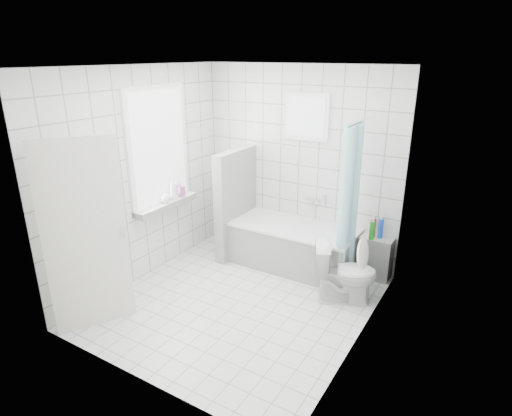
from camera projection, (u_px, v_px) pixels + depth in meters
The scene contains 19 objects.
ground at pixel (239, 301), 4.97m from camera, with size 3.00×3.00×0.00m, color white.
ceiling at pixel (235, 66), 4.08m from camera, with size 3.00×3.00×0.00m, color white.
wall_back at pixel (299, 165), 5.73m from camera, with size 2.80×0.02×2.60m, color white.
wall_front at pixel (131, 247), 3.32m from camera, with size 2.80×0.02×2.60m, color white.
wall_left at pixel (141, 177), 5.20m from camera, with size 0.02×3.00×2.60m, color white.
wall_right at pixel (367, 220), 3.85m from camera, with size 0.02×3.00×2.60m, color white.
window_left at pixel (159, 148), 5.32m from camera, with size 0.01×0.90×1.40m, color white.
window_back at pixel (306, 117), 5.42m from camera, with size 0.50×0.01×0.50m, color white.
window_sill at pixel (166, 205), 5.55m from camera, with size 0.18×1.02×0.08m, color white.
door at pixel (86, 238), 4.23m from camera, with size 0.04×0.80×2.00m, color silver.
bathtub at pixel (294, 246), 5.71m from camera, with size 1.64×0.77×0.58m.
partition_wall at pixel (236, 203), 5.94m from camera, with size 0.15×0.85×1.50m, color white.
tiled_ledge at pixel (375, 257), 5.42m from camera, with size 0.40×0.24×0.55m, color white.
toilet at pixel (345, 273), 4.87m from camera, with size 0.40×0.70×0.71m, color white.
curtain_rod at pixel (359, 122), 4.73m from camera, with size 0.02×0.02×0.80m, color silver.
shower_curtain at pixel (349, 202), 4.94m from camera, with size 0.14×0.48×1.78m, color #42B2C4, non-canonical shape.
tub_faucet at pixel (313, 201), 5.74m from camera, with size 0.18×0.06×0.06m, color silver.
sill_bottles at pixel (172, 191), 5.58m from camera, with size 0.16×0.42×0.31m.
ledge_bottles at pixel (375, 229), 5.29m from camera, with size 0.15×0.16×0.25m.
Camera 1 is at (2.39, -3.58, 2.73)m, focal length 30.00 mm.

